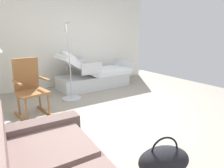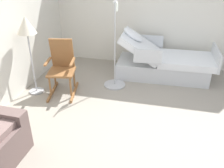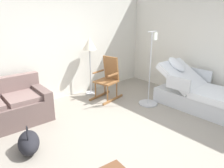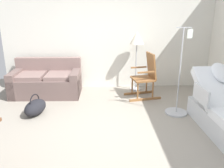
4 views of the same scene
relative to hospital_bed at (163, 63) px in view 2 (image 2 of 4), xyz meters
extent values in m
plane|color=gray|center=(-1.95, 0.26, -0.31)|extent=(6.49, 6.49, 0.00)
cube|color=silver|center=(0.69, 0.26, 1.04)|extent=(0.10, 4.97, 2.70)
cube|color=silver|center=(0.00, 0.01, -0.13)|extent=(0.93, 1.95, 0.35)
cube|color=white|center=(0.01, -0.46, 0.11)|extent=(0.94, 1.18, 0.14)
cube|color=white|center=(-0.01, 0.52, 0.36)|extent=(0.94, 0.90, 0.61)
ellipsoid|color=white|center=(-0.02, 0.68, 0.60)|extent=(0.35, 0.49, 0.37)
cube|color=silver|center=(-0.51, 0.30, 0.32)|extent=(0.05, 0.56, 0.28)
cube|color=silver|center=(0.50, 0.33, 0.32)|extent=(0.05, 0.56, 0.28)
cube|color=silver|center=(0.03, -1.06, 0.22)|extent=(0.95, 0.08, 0.36)
cylinder|color=black|center=(-0.38, 0.80, -0.26)|extent=(0.10, 0.10, 0.10)
cylinder|color=black|center=(0.34, 0.82, -0.26)|extent=(0.10, 0.10, 0.10)
cylinder|color=black|center=(-0.34, -0.80, -0.26)|extent=(0.10, 0.10, 0.10)
cylinder|color=black|center=(0.38, -0.78, -0.26)|extent=(0.10, 0.10, 0.10)
cube|color=#68534F|center=(-2.80, 2.07, -0.01)|extent=(0.20, 0.85, 0.60)
cube|color=brown|center=(-1.27, 2.05, -0.28)|extent=(0.75, 0.19, 0.05)
cube|color=brown|center=(-1.19, 1.62, -0.28)|extent=(0.75, 0.19, 0.05)
cylinder|color=brown|center=(-1.37, 1.61, -0.06)|extent=(0.04, 0.04, 0.40)
cylinder|color=brown|center=(-1.45, 1.99, -0.06)|extent=(0.04, 0.04, 0.40)
cylinder|color=brown|center=(-1.01, 1.68, -0.06)|extent=(0.04, 0.04, 0.40)
cylinder|color=brown|center=(-1.09, 2.06, -0.06)|extent=(0.04, 0.04, 0.40)
cube|color=brown|center=(-1.23, 1.84, 0.14)|extent=(0.55, 0.56, 0.04)
cube|color=brown|center=(-1.04, 1.88, 0.44)|extent=(0.20, 0.45, 0.60)
cube|color=brown|center=(-1.21, 1.61, 0.36)|extent=(0.39, 0.12, 0.03)
cube|color=brown|center=(-1.30, 2.06, 0.36)|extent=(0.39, 0.12, 0.03)
cylinder|color=#B2B5BA|center=(-1.32, 2.37, -0.29)|extent=(0.28, 0.28, 0.03)
cylinder|color=#B2B5BA|center=(-1.32, 2.37, 0.30)|extent=(0.03, 0.03, 1.15)
cone|color=silver|center=(-1.32, 2.37, 1.02)|extent=(0.34, 0.34, 0.30)
cylinder|color=#B2B5BA|center=(-0.69, 0.93, -0.29)|extent=(0.44, 0.44, 0.03)
cylinder|color=#B2B5BA|center=(-0.69, 0.93, 0.55)|extent=(0.02, 0.02, 1.65)
cube|color=#B2B5BA|center=(-0.69, 0.93, 1.37)|extent=(0.28, 0.02, 0.02)
cube|color=white|center=(-0.57, 0.93, 1.26)|extent=(0.09, 0.04, 0.16)
camera|label=1|loc=(-4.61, 2.35, 1.11)|focal=29.84mm
camera|label=2|loc=(-5.03, -0.05, 2.06)|focal=38.73mm
camera|label=3|loc=(-4.35, -1.99, 1.76)|focal=33.86mm
camera|label=4|loc=(-2.17, -3.27, 1.70)|focal=37.18mm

